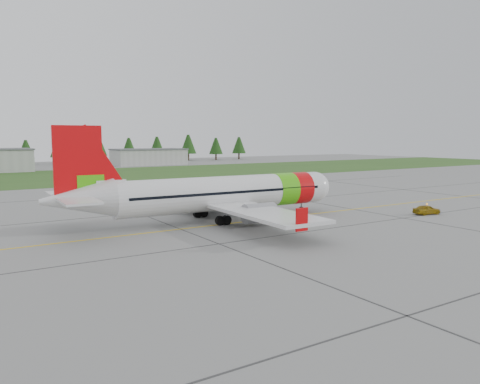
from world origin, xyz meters
TOP-DOWN VIEW (x-y plane):
  - ground at (0.00, 0.00)m, footprint 320.00×320.00m
  - aircraft at (-8.91, 10.45)m, footprint 34.90×32.07m
  - follow_me_car at (14.60, 0.23)m, footprint 1.43×1.60m
  - service_van at (-10.50, 48.73)m, footprint 1.91×1.84m
  - grass_strip at (0.00, 82.00)m, footprint 320.00×50.00m
  - taxi_guideline at (0.00, 8.00)m, footprint 120.00×0.25m
  - hangar_east at (25.00, 118.00)m, footprint 24.00×12.00m
  - treeline at (0.00, 138.00)m, footprint 160.00×8.00m

SIDE VIEW (x-z plane):
  - ground at x=0.00m, z-range 0.00..0.00m
  - taxi_guideline at x=0.00m, z-range 0.00..0.02m
  - grass_strip at x=0.00m, z-range 0.00..0.03m
  - follow_me_car at x=14.60m, z-range 0.00..3.51m
  - service_van at x=-10.50m, z-range 0.00..4.66m
  - hangar_east at x=25.00m, z-range 0.00..5.20m
  - aircraft at x=-8.91m, z-range -2.24..8.34m
  - treeline at x=0.00m, z-range 0.00..10.00m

